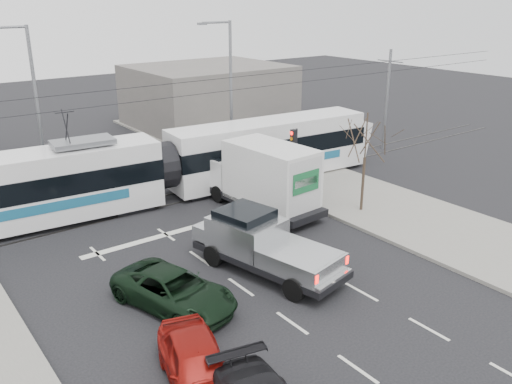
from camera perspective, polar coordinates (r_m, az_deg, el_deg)
ground at (r=21.78m, az=2.08°, el=-8.63°), size 120.00×120.00×0.00m
sidewalk_right at (r=27.77m, az=16.73°, el=-2.80°), size 6.00×60.00×0.15m
rails at (r=29.51m, az=-10.17°, el=-1.02°), size 60.00×1.60×0.03m
building_right at (r=46.37m, az=-5.02°, el=10.06°), size 12.00×10.00×5.00m
bare_tree at (r=27.05m, az=11.50°, el=5.38°), size 2.40×2.40×5.00m
traffic_signal at (r=29.29m, az=4.06°, el=4.71°), size 0.44×0.44×3.60m
street_lamp_near at (r=35.15m, az=-2.92°, el=11.26°), size 2.38×0.25×9.00m
street_lamp_far at (r=32.26m, az=-22.43°, el=9.01°), size 2.38×0.25×9.00m
catenary at (r=28.38m, az=-10.65°, el=6.30°), size 60.00×0.20×7.00m
tram at (r=29.17m, az=-9.82°, el=2.65°), size 26.14×4.79×5.31m
silver_pickup at (r=21.63m, az=0.48°, el=-5.35°), size 3.52×6.82×2.36m
box_truck at (r=27.45m, az=0.71°, el=1.54°), size 2.92×7.23×3.54m
navy_pickup at (r=29.20m, az=2.81°, el=1.29°), size 3.69×5.53×2.19m
green_car at (r=19.55m, az=-8.62°, el=-10.20°), size 3.45×5.25×1.34m
red_car at (r=15.91m, az=-6.20°, el=-17.69°), size 2.89×4.61×1.46m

